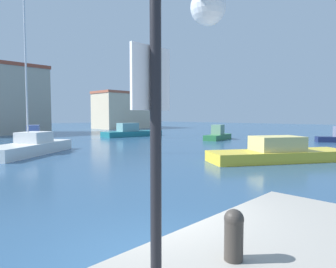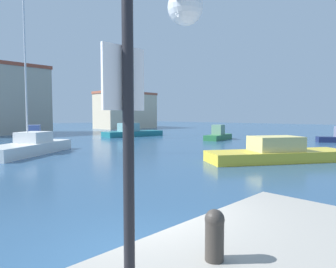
% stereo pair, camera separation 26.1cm
% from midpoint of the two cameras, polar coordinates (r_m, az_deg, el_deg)
% --- Properties ---
extents(water, '(160.00, 160.00, 0.00)m').
position_cam_midpoint_polar(water, '(30.42, -7.94, -1.58)').
color(water, '#2D5175').
rests_on(water, ground).
extents(lamppost, '(1.84, 0.37, 4.08)m').
position_cam_midpoint_polar(lamppost, '(2.68, -5.58, 23.07)').
color(lamppost, black).
rests_on(lamppost, pier_quay).
extents(mooring_bollard, '(0.24, 0.24, 0.62)m').
position_cam_midpoint_polar(mooring_bollard, '(3.70, 10.72, -18.50)').
color(mooring_bollard, '#38332D').
rests_on(mooring_bollard, pier_quay).
extents(sailboat_white_outer_mooring, '(7.72, 6.49, 12.15)m').
position_cam_midpoint_polar(sailboat_white_outer_mooring, '(22.86, -25.90, -2.17)').
color(sailboat_white_outer_mooring, white).
rests_on(sailboat_white_outer_mooring, water).
extents(motorboat_teal_distant_east, '(8.30, 3.48, 1.77)m').
position_cam_midpoint_polar(motorboat_teal_distant_east, '(39.01, -7.43, 0.38)').
color(motorboat_teal_distant_east, '#1E707A').
rests_on(motorboat_teal_distant_east, water).
extents(motorboat_blue_far_right, '(4.44, 6.38, 1.69)m').
position_cam_midpoint_polar(motorboat_blue_far_right, '(36.45, -25.06, -0.22)').
color(motorboat_blue_far_right, '#233D93').
rests_on(motorboat_blue_far_right, water).
extents(motorboat_yellow_center_channel, '(8.60, 6.67, 1.50)m').
position_cam_midpoint_polar(motorboat_yellow_center_channel, '(18.66, 20.64, -3.45)').
color(motorboat_yellow_center_channel, gold).
rests_on(motorboat_yellow_center_channel, water).
extents(motorboat_green_inner_mooring, '(5.19, 2.67, 1.71)m').
position_cam_midpoint_polar(motorboat_green_inner_mooring, '(33.76, 9.56, -0.19)').
color(motorboat_green_inner_mooring, '#28703D').
rests_on(motorboat_green_inner_mooring, water).
extents(warehouse_block, '(12.57, 6.84, 7.80)m').
position_cam_midpoint_polar(warehouse_block, '(63.81, -8.73, 4.62)').
color(warehouse_block, beige).
rests_on(warehouse_block, ground).
extents(waterfront_apartments, '(7.35, 6.57, 5.51)m').
position_cam_midpoint_polar(waterfront_apartments, '(71.16, -7.23, 3.60)').
color(waterfront_apartments, beige).
rests_on(waterfront_apartments, ground).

